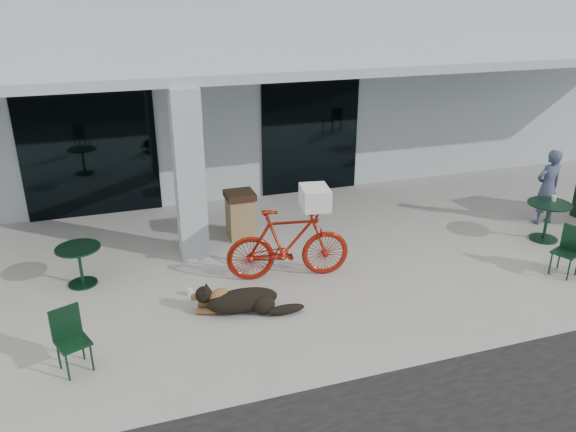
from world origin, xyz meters
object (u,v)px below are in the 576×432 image
object	(u,v)px
cafe_chair_near	(73,342)
trash_receptacle	(240,215)
cafe_table_far	(546,221)
bicycle	(288,244)
cafe_table_near	(81,266)
cafe_chair_far_b	(566,252)
dog	(242,299)
person	(548,187)

from	to	relation	value
cafe_chair_near	trash_receptacle	xyz separation A→B (m)	(3.07, 3.45, 0.05)
cafe_table_far	trash_receptacle	bearing A→B (deg)	160.59
bicycle	cafe_table_far	size ratio (longest dim) A/B	2.56
cafe_table_near	trash_receptacle	xyz separation A→B (m)	(3.01, 1.05, 0.13)
bicycle	cafe_chair_far_b	size ratio (longest dim) A/B	2.43
cafe_table_near	trash_receptacle	distance (m)	3.19
cafe_chair_near	trash_receptacle	bearing A→B (deg)	26.67
cafe_table_far	dog	bearing A→B (deg)	-173.46
trash_receptacle	dog	bearing A→B (deg)	-103.25
dog	cafe_table_near	size ratio (longest dim) A/B	1.76
bicycle	person	bearing A→B (deg)	-75.47
cafe_table_near	cafe_chair_far_b	bearing A→B (deg)	-15.87
person	cafe_chair_near	bearing A→B (deg)	12.01
cafe_chair_far_b	person	xyz separation A→B (m)	(1.30, 2.01, 0.37)
cafe_chair_near	cafe_chair_far_b	bearing A→B (deg)	-20.75
cafe_chair_far_b	trash_receptacle	distance (m)	5.98
cafe_table_far	cafe_chair_far_b	bearing A→B (deg)	-119.54
trash_receptacle	bicycle	bearing A→B (deg)	-78.89
cafe_chair_near	person	size ratio (longest dim) A/B	0.54
cafe_chair_near	cafe_table_far	world-z (taller)	cafe_chair_near
bicycle	person	size ratio (longest dim) A/B	1.31
cafe_table_near	cafe_table_far	size ratio (longest dim) A/B	0.89
dog	cafe_chair_far_b	distance (m)	5.65
cafe_chair_far_b	cafe_table_near	bearing A→B (deg)	-127.80
cafe_chair_far_b	person	world-z (taller)	person
bicycle	trash_receptacle	distance (m)	1.95
trash_receptacle	cafe_table_near	bearing A→B (deg)	-160.76
cafe_table_far	person	xyz separation A→B (m)	(0.56, 0.70, 0.42)
dog	cafe_table_far	distance (m)	6.40
dog	cafe_table_far	xyz separation A→B (m)	(6.35, 0.73, 0.17)
cafe_table_near	cafe_table_far	world-z (taller)	cafe_table_far
bicycle	cafe_table_near	size ratio (longest dim) A/B	2.87
cafe_chair_far_b	trash_receptacle	world-z (taller)	trash_receptacle
cafe_chair_near	cafe_table_far	distance (m)	8.89
bicycle	dog	xyz separation A→B (m)	(-1.02, -0.84, -0.42)
bicycle	cafe_table_far	world-z (taller)	bicycle
cafe_table_near	trash_receptacle	world-z (taller)	trash_receptacle
cafe_chair_near	cafe_table_near	bearing A→B (deg)	67.00
dog	person	world-z (taller)	person
cafe_chair_near	cafe_table_far	bearing A→B (deg)	-12.37
cafe_chair_near	cafe_chair_far_b	world-z (taller)	cafe_chair_far_b
dog	trash_receptacle	distance (m)	2.83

